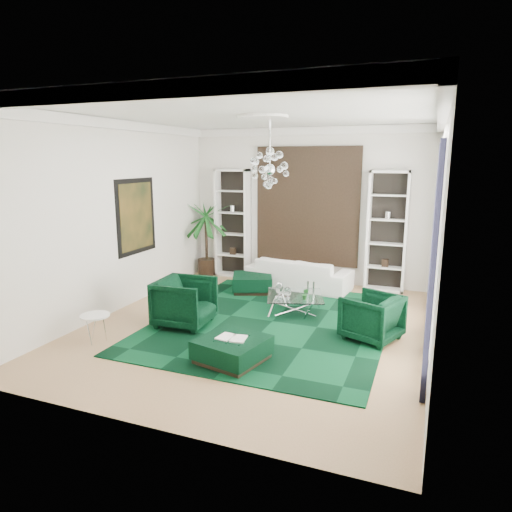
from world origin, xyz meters
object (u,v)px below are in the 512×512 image
at_px(armchair_right, 372,317).
at_px(coffee_table, 295,304).
at_px(ottoman_side, 252,283).
at_px(side_table, 96,329).
at_px(armchair_left, 185,302).
at_px(sofa, 299,273).
at_px(palm, 206,227).
at_px(ottoman_front, 232,350).

distance_m(armchair_right, coffee_table, 1.84).
xyz_separation_m(ottoman_side, side_table, (-1.36, -3.75, 0.03)).
bearing_deg(armchair_left, armchair_right, -83.86).
distance_m(sofa, palm, 2.84).
relative_size(armchair_left, ottoman_side, 1.10).
height_order(sofa, side_table, sofa).
height_order(side_table, palm, palm).
distance_m(coffee_table, ottoman_front, 2.53).
relative_size(sofa, ottoman_front, 2.63).
bearing_deg(coffee_table, ottoman_side, 141.01).
distance_m(ottoman_front, palm, 5.60).
relative_size(armchair_right, side_table, 1.81).
xyz_separation_m(armchair_left, side_table, (-1.01, -1.24, -0.22)).
distance_m(armchair_right, ottoman_side, 3.57).
bearing_deg(ottoman_side, sofa, 36.70).
bearing_deg(side_table, sofa, 62.83).
bearing_deg(sofa, ottoman_side, 42.73).
relative_size(sofa, coffee_table, 2.27).
distance_m(armchair_right, side_table, 4.69).
bearing_deg(coffee_table, ottoman_front, -95.62).
distance_m(armchair_left, armchair_right, 3.37).
relative_size(armchair_left, palm, 0.38).
relative_size(ottoman_side, palm, 0.35).
bearing_deg(palm, ottoman_front, -58.71).
relative_size(sofa, side_table, 5.08).
xyz_separation_m(ottoman_front, side_table, (-2.47, -0.13, 0.05)).
bearing_deg(palm, sofa, -8.13).
height_order(armchair_left, ottoman_side, armchair_left).
bearing_deg(sofa, side_table, 68.87).
height_order(armchair_left, armchair_right, armchair_left).
relative_size(sofa, armchair_right, 2.81).
bearing_deg(palm, armchair_left, -68.71).
relative_size(ottoman_front, side_table, 1.93).
bearing_deg(palm, coffee_table, -34.98).
relative_size(sofa, armchair_left, 2.50).
xyz_separation_m(sofa, coffee_table, (0.44, -1.79, -0.17)).
xyz_separation_m(armchair_left, palm, (-1.39, 3.58, 0.83)).
bearing_deg(side_table, armchair_left, 50.82).
xyz_separation_m(armchair_left, ottoman_front, (1.46, -1.11, -0.26)).
xyz_separation_m(ottoman_front, palm, (-2.85, 4.69, 1.09)).
xyz_separation_m(side_table, palm, (-0.38, 4.82, 1.05)).
xyz_separation_m(sofa, ottoman_side, (-0.92, -0.69, -0.16)).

